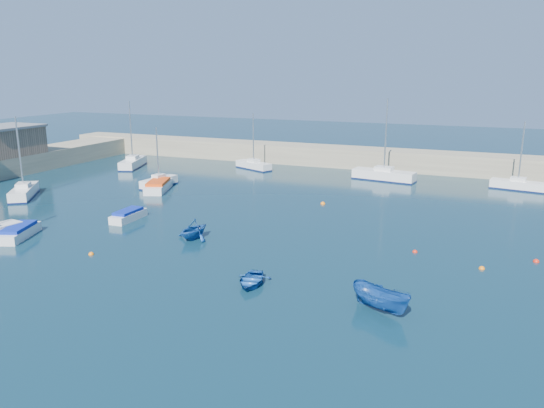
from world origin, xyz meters
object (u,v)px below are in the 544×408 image
at_px(sailboat_2, 24,191).
at_px(dinghy_left, 193,229).
at_px(motorboat_2, 158,186).
at_px(dinghy_center, 251,280).
at_px(sailboat_7, 518,185).
at_px(sailboat_3, 159,182).
at_px(motorboat_0, 19,232).
at_px(sailboat_6, 384,175).
at_px(sailboat_5, 254,165).
at_px(sailboat_4, 133,163).
at_px(dinghy_right, 381,299).
at_px(brick_shed_a, 5,142).
at_px(motorboat_1, 128,215).

height_order(sailboat_2, dinghy_left, sailboat_2).
xyz_separation_m(motorboat_2, dinghy_center, (20.53, -20.22, -0.23)).
xyz_separation_m(sailboat_7, motorboat_2, (-36.51, -15.51, -0.02)).
bearing_deg(sailboat_3, dinghy_left, -41.42).
xyz_separation_m(sailboat_2, motorboat_2, (11.10, 8.04, -0.06)).
bearing_deg(motorboat_2, motorboat_0, -112.05).
bearing_deg(sailboat_6, sailboat_2, 133.66).
height_order(motorboat_2, dinghy_center, motorboat_2).
relative_size(motorboat_0, motorboat_2, 0.80).
bearing_deg(sailboat_7, sailboat_5, 99.32).
distance_m(sailboat_4, sailboat_6, 33.63).
xyz_separation_m(dinghy_left, dinghy_right, (16.10, -7.29, -0.07)).
bearing_deg(sailboat_6, sailboat_3, 129.04).
relative_size(sailboat_4, sailboat_7, 1.19).
distance_m(sailboat_3, sailboat_4, 14.02).
xyz_separation_m(sailboat_4, dinghy_center, (32.10, -31.15, -0.33)).
height_order(sailboat_4, dinghy_left, sailboat_4).
height_order(brick_shed_a, sailboat_6, sailboat_6).
distance_m(motorboat_2, dinghy_left, 18.47).
distance_m(brick_shed_a, sailboat_2, 15.58).
bearing_deg(dinghy_right, motorboat_2, 79.88).
bearing_deg(sailboat_5, dinghy_right, -121.92).
relative_size(sailboat_5, motorboat_0, 1.58).
xyz_separation_m(sailboat_5, dinghy_center, (16.29, -36.17, -0.23)).
bearing_deg(dinghy_right, dinghy_left, 91.63).
relative_size(motorboat_1, motorboat_2, 0.66).
bearing_deg(sailboat_4, motorboat_2, -62.51).
height_order(sailboat_6, dinghy_center, sailboat_6).
height_order(motorboat_2, dinghy_left, dinghy_left).
xyz_separation_m(sailboat_6, dinghy_center, (-1.27, -35.39, -0.35)).
bearing_deg(sailboat_4, motorboat_1, -73.13).
relative_size(brick_shed_a, dinghy_left, 2.65).
relative_size(brick_shed_a, motorboat_0, 1.70).
relative_size(sailboat_2, dinghy_center, 2.80).
relative_size(sailboat_7, motorboat_0, 1.60).
bearing_deg(sailboat_3, dinghy_right, -30.31).
distance_m(sailboat_4, dinghy_right, 51.25).
xyz_separation_m(sailboat_4, sailboat_5, (15.81, 5.02, -0.10)).
relative_size(sailboat_5, dinghy_left, 2.46).
xyz_separation_m(sailboat_4, dinghy_right, (40.18, -31.80, 0.09)).
bearing_deg(dinghy_left, motorboat_1, 173.50).
bearing_deg(motorboat_0, brick_shed_a, 119.46).
distance_m(brick_shed_a, motorboat_0, 30.33).
height_order(motorboat_0, dinghy_left, dinghy_left).
height_order(sailboat_2, sailboat_4, sailboat_4).
bearing_deg(motorboat_1, dinghy_right, -23.64).
relative_size(sailboat_3, dinghy_left, 2.23).
relative_size(sailboat_6, motorboat_1, 2.51).
height_order(dinghy_left, dinghy_right, dinghy_left).
distance_m(sailboat_3, motorboat_2, 1.97).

